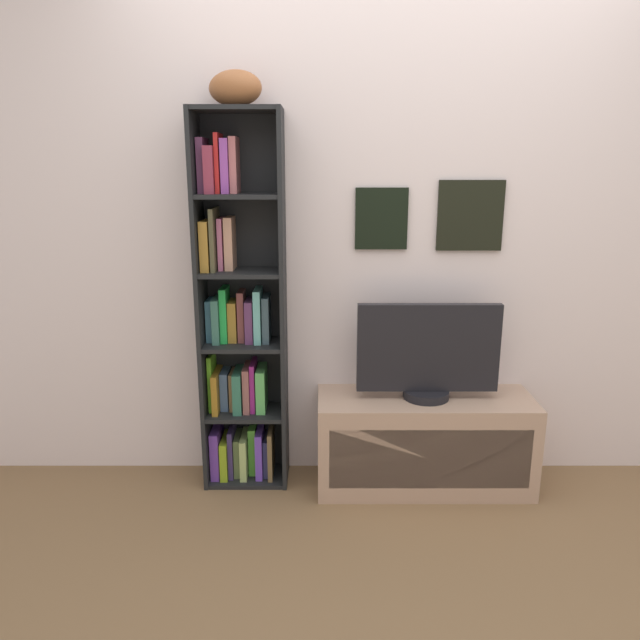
% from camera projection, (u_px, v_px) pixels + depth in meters
% --- Properties ---
extents(ground, '(5.20, 5.20, 0.04)m').
position_uv_depth(ground, '(407.00, 622.00, 2.13)').
color(ground, brown).
extents(back_wall, '(4.80, 0.08, 2.50)m').
position_uv_depth(back_wall, '(384.00, 229.00, 2.90)').
color(back_wall, silver).
rests_on(back_wall, ground).
extents(bookshelf, '(0.41, 0.25, 1.80)m').
position_uv_depth(bookshelf, '(238.00, 326.00, 2.89)').
color(bookshelf, black).
rests_on(bookshelf, ground).
extents(football, '(0.28, 0.22, 0.15)m').
position_uv_depth(football, '(234.00, 88.00, 2.59)').
color(football, '#935731').
rests_on(football, bookshelf).
extents(tv_stand, '(1.04, 0.37, 0.46)m').
position_uv_depth(tv_stand, '(423.00, 442.00, 2.95)').
color(tv_stand, tan).
rests_on(tv_stand, ground).
extents(television, '(0.67, 0.22, 0.46)m').
position_uv_depth(television, '(427.00, 353.00, 2.83)').
color(television, black).
rests_on(television, tv_stand).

